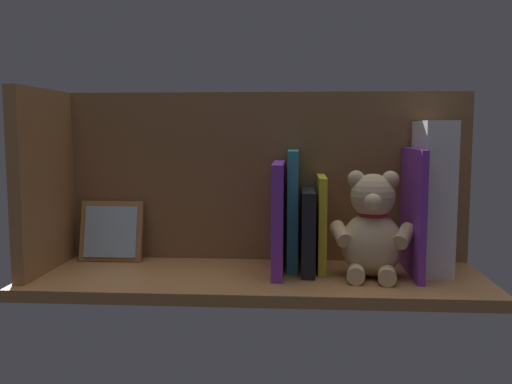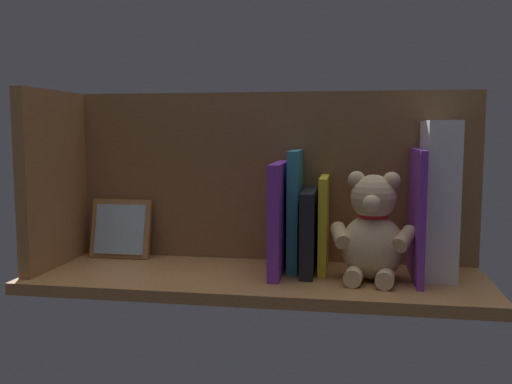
{
  "view_description": "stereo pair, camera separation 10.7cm",
  "coord_description": "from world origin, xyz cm",
  "px_view_note": "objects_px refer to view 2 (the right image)",
  "views": [
    {
      "loc": [
        -7.51,
        107.37,
        27.96
      ],
      "look_at": [
        0.0,
        0.0,
        16.14
      ],
      "focal_mm": 39.16,
      "sensor_mm": 36.0,
      "label": 1
    },
    {
      "loc": [
        -18.12,
        106.1,
        27.96
      ],
      "look_at": [
        0.0,
        0.0,
        16.14
      ],
      "focal_mm": 39.16,
      "sensor_mm": 36.0,
      "label": 2
    }
  ],
  "objects_px": {
    "book_0": "(416,214)",
    "picture_frame_leaning": "(121,229)",
    "teddy_bear": "(373,232)",
    "dictionary_thick_white": "(438,199)"
  },
  "relations": [
    {
      "from": "book_0",
      "to": "picture_frame_leaning",
      "type": "bearing_deg",
      "value": -6.5
    },
    {
      "from": "book_0",
      "to": "picture_frame_leaning",
      "type": "height_order",
      "value": "book_0"
    },
    {
      "from": "dictionary_thick_white",
      "to": "book_0",
      "type": "height_order",
      "value": "dictionary_thick_white"
    },
    {
      "from": "teddy_bear",
      "to": "picture_frame_leaning",
      "type": "bearing_deg",
      "value": -3.39
    },
    {
      "from": "book_0",
      "to": "teddy_bear",
      "type": "relative_size",
      "value": 1.2
    },
    {
      "from": "dictionary_thick_white",
      "to": "picture_frame_leaning",
      "type": "distance_m",
      "value": 0.68
    },
    {
      "from": "dictionary_thick_white",
      "to": "teddy_bear",
      "type": "distance_m",
      "value": 0.15
    },
    {
      "from": "dictionary_thick_white",
      "to": "picture_frame_leaning",
      "type": "relative_size",
      "value": 2.21
    },
    {
      "from": "book_0",
      "to": "teddy_bear",
      "type": "distance_m",
      "value": 0.09
    },
    {
      "from": "dictionary_thick_white",
      "to": "book_0",
      "type": "bearing_deg",
      "value": 30.6
    }
  ]
}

